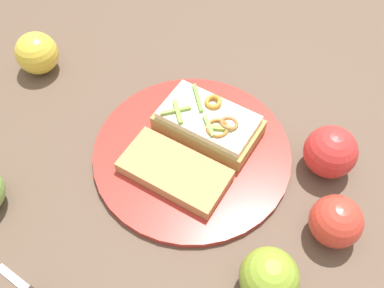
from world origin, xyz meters
The scene contains 8 objects.
ground_plane centered at (0.00, 0.00, 0.00)m, with size 2.00×2.00×0.00m, color brown.
plate centered at (0.00, 0.00, 0.01)m, with size 0.31×0.31×0.01m, color #B3322A.
sandwich centered at (-0.05, 0.01, 0.03)m, with size 0.13×0.18×0.05m.
bread_slice_side centered at (0.05, -0.01, 0.02)m, with size 0.16×0.08×0.02m, color tan.
apple_0 centered at (-0.04, 0.20, 0.04)m, with size 0.08×0.08×0.08m, color red.
apple_1 centered at (0.07, 0.23, 0.04)m, with size 0.07×0.07×0.07m, color red.
apple_2 centered at (0.17, 0.15, 0.04)m, with size 0.08×0.08×0.08m, color #86A730.
apple_4 centered at (-0.11, -0.32, 0.04)m, with size 0.08×0.08×0.08m, color yellow.
Camera 1 is at (0.38, 0.11, 0.59)m, focal length 41.58 mm.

